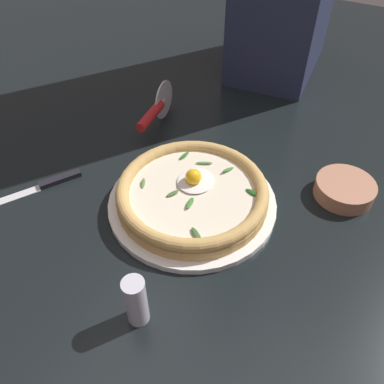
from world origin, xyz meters
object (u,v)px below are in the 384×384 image
pizza_cutter (155,110)px  pepper_shaker (136,301)px  pizza (192,192)px  table_knife (45,185)px  side_bowl (344,189)px

pizza_cutter → pepper_shaker: 0.47m
pizza → pepper_shaker: bearing=9.7°
pizza_cutter → table_knife: bearing=-17.2°
side_bowl → pizza_cutter: 0.43m
side_bowl → pizza_cutter: (-0.02, -0.43, 0.03)m
side_bowl → pizza_cutter: pizza_cutter is taller
pizza_cutter → table_knife: size_ratio=0.90×
pizza → pepper_shaker: 0.24m
pizza → pizza_cutter: (-0.18, -0.19, 0.01)m
pizza → pizza_cutter: bearing=-133.0°
pizza → table_knife: (0.09, -0.27, -0.03)m
pizza_cutter → pepper_shaker: size_ratio=1.86×
side_bowl → pepper_shaker: (0.39, -0.20, 0.03)m
pepper_shaker → side_bowl: bearing=153.1°
pizza → table_knife: size_ratio=1.49×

